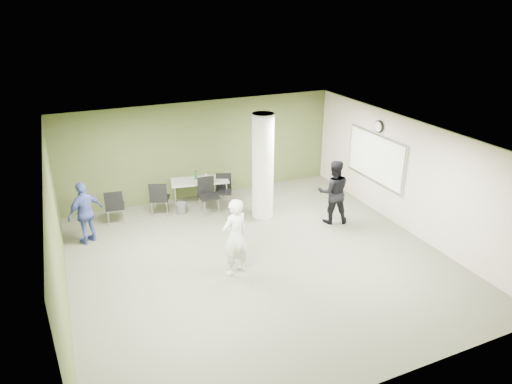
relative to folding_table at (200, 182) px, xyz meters
name	(u,v)px	position (x,y,z in m)	size (l,w,h in m)	color
floor	(259,259)	(0.31, -3.37, -0.70)	(8.00, 8.00, 0.00)	#4D4E3E
ceiling	(259,140)	(0.31, -3.37, 2.10)	(8.00, 8.00, 0.00)	white
wall_back	(202,150)	(0.31, 0.63, 0.70)	(8.00, 0.02, 2.80)	#435226
wall_left	(57,240)	(-3.69, -3.37, 0.70)	(0.02, 8.00, 2.80)	#435226
wall_right_cream	(408,176)	(4.31, -3.37, 0.70)	(0.02, 8.00, 2.80)	beige
column	(263,167)	(1.31, -1.37, 0.70)	(0.56, 0.56, 2.80)	silver
whiteboard	(375,158)	(4.23, -2.17, 0.80)	(0.05, 2.30, 1.30)	silver
wall_clock	(379,126)	(4.23, -2.17, 1.65)	(0.06, 0.32, 0.32)	black
folding_table	(200,182)	(0.00, 0.00, 0.00)	(1.67, 0.97, 1.00)	#979792
wastebasket	(181,208)	(-0.65, -0.34, -0.54)	(0.27, 0.27, 0.31)	#4C4C4C
chair_back_left	(115,204)	(-2.36, -0.28, -0.15)	(0.53, 0.53, 0.94)	black
chair_back_right	(159,196)	(-1.20, -0.26, -0.13)	(0.63, 0.63, 0.97)	black
chair_table_left	(208,192)	(0.06, -0.52, -0.13)	(0.49, 0.49, 0.97)	black
chair_table_right	(224,187)	(0.60, -0.28, -0.17)	(0.59, 0.59, 0.91)	black
woman_white	(235,237)	(-0.36, -3.65, 0.16)	(0.63, 0.41, 1.72)	silver
man_black	(333,192)	(2.82, -2.41, 0.15)	(0.82, 0.64, 1.70)	black
man_blue	(86,213)	(-3.09, -0.98, 0.07)	(0.90, 0.37, 1.53)	#3C4B96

